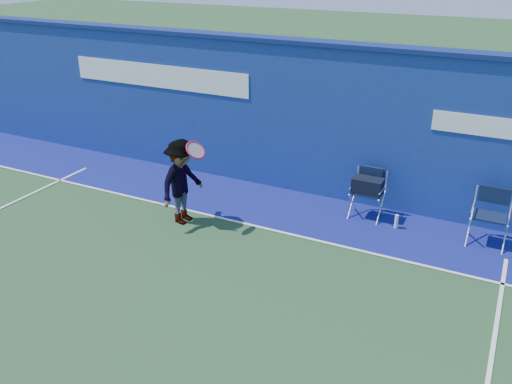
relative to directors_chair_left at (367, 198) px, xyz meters
The scene contains 8 objects.
ground 4.94m from the directors_chair_left, 113.88° to the right, with size 80.00×80.00×0.00m, color #264726.
stadium_wall 2.41m from the directors_chair_left, 160.65° to the left, with size 24.00×0.50×3.08m.
out_of_bounds_strip 2.07m from the directors_chair_left, 168.67° to the right, with size 24.00×1.80×0.01m, color navy.
court_lines 4.40m from the directors_chair_left, 117.06° to the right, with size 24.00×12.00×0.01m.
directors_chair_left is the anchor object (origin of this frame).
directors_chair_right 2.14m from the directors_chair_left, ahead, with size 0.58×0.52×0.97m.
water_bottle 0.71m from the directors_chair_left, 18.37° to the right, with size 0.07×0.07×0.27m, color silver.
tennis_player 3.45m from the directors_chair_left, 150.30° to the right, with size 0.92×1.08×1.65m.
Camera 1 is at (4.25, -4.65, 4.65)m, focal length 38.00 mm.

